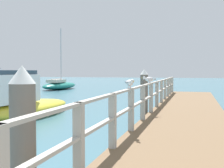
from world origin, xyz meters
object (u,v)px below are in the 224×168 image
object	(u,v)px
dock_piling_near	(23,153)
boat_6	(13,103)
seagull_background	(149,79)
boat_1	(60,85)
dock_piling_far	(144,95)
seagull_foreground	(130,83)

from	to	relation	value
dock_piling_near	boat_6	xyz separation A→B (m)	(-5.05, 7.06, -0.35)
seagull_background	boat_1	world-z (taller)	boat_1
dock_piling_far	seagull_foreground	world-z (taller)	dock_piling_far
boat_6	dock_piling_far	bearing A→B (deg)	-164.41
dock_piling_far	boat_6	bearing A→B (deg)	-171.77
dock_piling_near	seagull_background	size ratio (longest dim) A/B	4.49
dock_piling_near	seagull_foreground	world-z (taller)	dock_piling_near
seagull_foreground	boat_6	size ratio (longest dim) A/B	0.06
dock_piling_near	boat_1	xyz separation A→B (m)	(-11.39, 24.02, -0.56)
dock_piling_near	boat_6	size ratio (longest dim) A/B	0.29
seagull_foreground	dock_piling_near	bearing A→B (deg)	51.49
seagull_background	dock_piling_near	bearing A→B (deg)	145.72
boat_1	boat_6	world-z (taller)	boat_1
seagull_background	boat_1	size ratio (longest dim) A/B	0.07
dock_piling_far	seagull_foreground	distance (m)	4.24
seagull_background	boat_6	distance (m)	5.54
dock_piling_near	dock_piling_far	size ratio (longest dim) A/B	1.00
dock_piling_far	boat_1	distance (m)	19.83
dock_piling_near	boat_1	size ratio (longest dim) A/B	0.31
dock_piling_near	seagull_background	distance (m)	6.59
dock_piling_near	boat_6	bearing A→B (deg)	125.59
dock_piling_near	boat_1	world-z (taller)	boat_1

